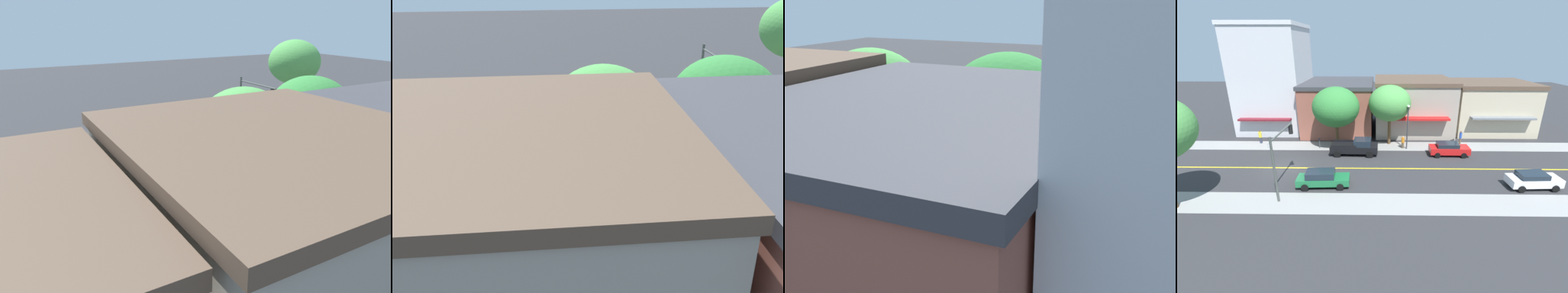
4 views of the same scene
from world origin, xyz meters
TOP-DOWN VIEW (x-y plane):
  - ground_plane at (0.00, 0.00)m, footprint 140.00×140.00m
  - sidewalk_right at (6.55, 0.00)m, footprint 3.13×126.00m
  - road_centerline_stripe at (0.00, 0.00)m, footprint 0.20×126.00m
  - pale_office_building at (-14.38, 14.80)m, footprint 12.62×11.00m
  - street_tree_left_near at (-7.47, 11.16)m, footprint 5.23×5.23m
  - street_tree_left_far at (-6.10, 4.69)m, footprint 5.63×5.63m
  - parking_meter at (-5.66, 2.51)m, footprint 0.12×0.18m
  - traffic_light_mast at (4.55, 1.53)m, footprint 5.34×0.32m
  - street_lamp at (-5.70, 13.26)m, footprint 0.70×0.36m
  - red_sedan_left_curb at (-3.73, 17.92)m, footprint 2.07×4.50m
  - white_sedan_right_curb at (3.70, 23.57)m, footprint 2.14×4.59m
  - green_sedan_right_curb at (3.74, 4.70)m, footprint 2.11×4.77m
  - black_pickup_truck at (-3.84, 7.15)m, footprint 2.45×5.50m
  - pedestrian_blue_shirt at (-7.49, 20.35)m, footprint 0.33×0.33m
  - pedestrian_orange_shirt at (-5.91, 12.80)m, footprint 0.40×0.40m
  - small_dog at (-7.73, 19.37)m, footprint 0.56×0.69m

SIDE VIEW (x-z plane):
  - ground_plane at x=0.00m, z-range 0.00..0.00m
  - road_centerline_stripe at x=0.00m, z-range 0.00..0.00m
  - sidewalk_right at x=6.55m, z-range 0.00..0.01m
  - small_dog at x=-7.73m, z-range 0.09..0.64m
  - white_sedan_right_curb at x=3.70m, z-range 0.05..1.50m
  - green_sedan_right_curb at x=3.74m, z-range 0.03..1.53m
  - red_sedan_left_curb at x=-3.73m, z-range 0.05..1.54m
  - pedestrian_orange_shirt at x=-5.91m, z-range 0.03..1.62m
  - parking_meter at x=-5.66m, z-range 0.21..1.55m
  - black_pickup_truck at x=-3.84m, z-range -0.01..1.86m
  - pedestrian_blue_shirt at x=-7.49m, z-range 0.06..1.83m
  - street_lamp at x=-5.70m, z-range 0.72..6.18m
  - pale_office_building at x=-14.38m, z-range 0.01..7.52m
  - traffic_light_mast at x=4.55m, z-range 1.03..6.59m
  - street_tree_left_far at x=-6.10m, z-range 1.35..8.86m
  - street_tree_left_near at x=-7.47m, z-range 1.53..9.07m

